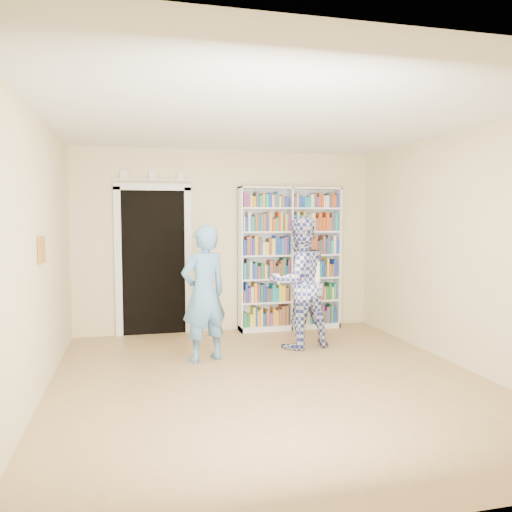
% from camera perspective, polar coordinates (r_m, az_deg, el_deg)
% --- Properties ---
extents(floor, '(5.00, 5.00, 0.00)m').
position_cam_1_polar(floor, '(5.36, 1.82, -14.17)').
color(floor, '#A27B4E').
rests_on(floor, ground).
extents(ceiling, '(5.00, 5.00, 0.00)m').
position_cam_1_polar(ceiling, '(5.18, 1.90, 15.45)').
color(ceiling, white).
rests_on(ceiling, wall_back).
extents(wall_back, '(4.50, 0.00, 4.50)m').
position_cam_1_polar(wall_back, '(7.53, -3.25, 1.68)').
color(wall_back, beige).
rests_on(wall_back, floor).
extents(wall_left, '(0.00, 5.00, 5.00)m').
position_cam_1_polar(wall_left, '(4.99, -23.90, -0.09)').
color(wall_left, beige).
rests_on(wall_left, floor).
extents(wall_right, '(0.00, 5.00, 5.00)m').
position_cam_1_polar(wall_right, '(6.10, 22.69, 0.70)').
color(wall_right, beige).
rests_on(wall_right, floor).
extents(bookshelf, '(1.57, 0.29, 2.16)m').
position_cam_1_polar(bookshelf, '(7.62, 3.87, -0.23)').
color(bookshelf, white).
rests_on(bookshelf, floor).
extents(doorway, '(1.10, 0.08, 2.43)m').
position_cam_1_polar(doorway, '(7.40, -11.62, 0.22)').
color(doorway, black).
rests_on(doorway, floor).
extents(wall_art, '(0.03, 0.25, 0.25)m').
position_cam_1_polar(wall_art, '(5.18, -23.31, 0.64)').
color(wall_art, brown).
rests_on(wall_art, wall_left).
extents(man_blue, '(0.69, 0.59, 1.62)m').
position_cam_1_polar(man_blue, '(5.96, -5.96, -4.29)').
color(man_blue, '#5285B6').
rests_on(man_blue, floor).
extents(man_plaid, '(0.95, 0.81, 1.72)m').
position_cam_1_polar(man_plaid, '(6.55, 4.94, -3.03)').
color(man_plaid, navy).
rests_on(man_plaid, floor).
extents(paper_sheet, '(0.21, 0.04, 0.30)m').
position_cam_1_polar(paper_sheet, '(6.39, 6.36, -1.98)').
color(paper_sheet, white).
rests_on(paper_sheet, man_plaid).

